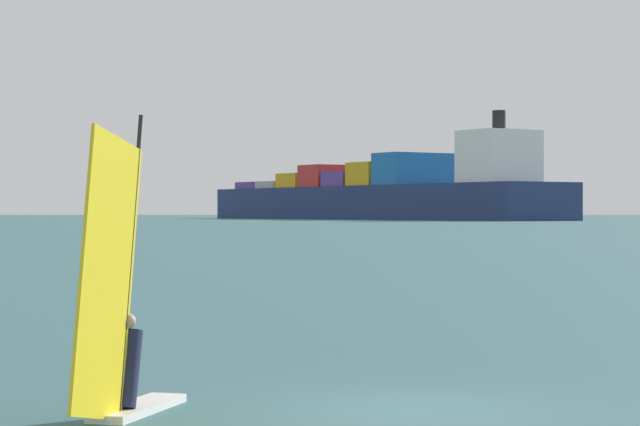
% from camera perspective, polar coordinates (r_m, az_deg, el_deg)
% --- Properties ---
extents(ground_plane, '(4000.00, 4000.00, 0.00)m').
position_cam_1_polar(ground_plane, '(19.29, 3.78, -8.55)').
color(ground_plane, '#386066').
extents(windsurfer, '(1.03, 3.35, 4.31)m').
position_cam_1_polar(windsurfer, '(18.57, -8.65, -5.01)').
color(windsurfer, white).
rests_on(windsurfer, ground_plane).
extents(cargo_ship, '(125.75, 154.89, 33.08)m').
position_cam_1_polar(cargo_ship, '(446.65, 2.57, 0.80)').
color(cargo_ship, navy).
rests_on(cargo_ship, ground_plane).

